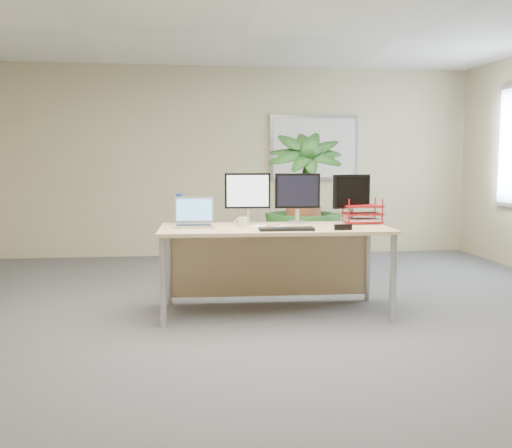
{
  "coord_description": "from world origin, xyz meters",
  "views": [
    {
      "loc": [
        -0.63,
        -4.23,
        1.35
      ],
      "look_at": [
        -0.08,
        0.35,
        0.85
      ],
      "focal_mm": 40.0,
      "sensor_mm": 36.0,
      "label": 1
    }
  ],
  "objects": [
    {
      "name": "back_wall",
      "position": [
        0.0,
        4.0,
        1.35
      ],
      "size": [
        7.0,
        0.04,
        2.7
      ],
      "primitive_type": "cube",
      "color": "#C3B08A",
      "rests_on": "floor"
    },
    {
      "name": "water_bottle",
      "position": [
        -0.7,
        1.08,
        0.91
      ],
      "size": [
        0.07,
        0.07,
        0.28
      ],
      "color": "silver",
      "rests_on": "desk"
    },
    {
      "name": "desk",
      "position": [
        0.13,
        0.83,
        0.61
      ],
      "size": [
        2.04,
        0.91,
        0.78
      ],
      "color": "tan",
      "rests_on": "floor"
    },
    {
      "name": "yellow_highlighter",
      "position": [
        0.31,
        0.65,
        0.78
      ],
      "size": [
        0.12,
        0.05,
        0.02
      ],
      "primitive_type": "cylinder",
      "rotation": [
        0.0,
        1.57,
        -0.31
      ],
      "color": "yellow",
      "rests_on": "desk"
    },
    {
      "name": "stapler",
      "position": [
        0.66,
        0.42,
        0.8
      ],
      "size": [
        0.15,
        0.04,
        0.05
      ],
      "primitive_type": "cube",
      "rotation": [
        0.0,
        0.0,
        -0.03
      ],
      "color": "black",
      "rests_on": "desk"
    },
    {
      "name": "laptop",
      "position": [
        -0.58,
        0.86,
        0.84
      ],
      "size": [
        0.37,
        0.33,
        0.26
      ],
      "color": "#B9B8BD",
      "rests_on": "desk"
    },
    {
      "name": "whiteboard",
      "position": [
        1.2,
        3.97,
        1.55
      ],
      "size": [
        1.3,
        0.04,
        0.95
      ],
      "color": "#B4B3B8",
      "rests_on": "back_wall"
    },
    {
      "name": "orange_pen",
      "position": [
        0.11,
        0.7,
        0.79
      ],
      "size": [
        0.13,
        0.07,
        0.01
      ],
      "primitive_type": "cylinder",
      "rotation": [
        0.0,
        1.57,
        0.42
      ],
      "color": "#CB4D16",
      "rests_on": "spiral_notebook"
    },
    {
      "name": "keyboard",
      "position": [
        0.19,
        0.46,
        0.79
      ],
      "size": [
        0.47,
        0.17,
        0.03
      ],
      "primitive_type": "cube",
      "rotation": [
        0.0,
        0.0,
        -0.03
      ],
      "color": "black",
      "rests_on": "desk"
    },
    {
      "name": "coffee_mug",
      "position": [
        -0.16,
        0.7,
        0.82
      ],
      "size": [
        0.12,
        0.08,
        0.09
      ],
      "color": "white",
      "rests_on": "desk"
    },
    {
      "name": "floor_plant",
      "position": [
        0.66,
        2.08,
        0.75
      ],
      "size": [
        0.92,
        0.92,
        1.5
      ],
      "primitive_type": "imported",
      "rotation": [
        0.0,
        0.0,
        -0.1
      ],
      "color": "#173914",
      "rests_on": "floor"
    },
    {
      "name": "monitor_dark",
      "position": [
        0.9,
        0.98,
        1.04
      ],
      "size": [
        0.39,
        0.19,
        0.45
      ],
      "color": "#BBBBC0",
      "rests_on": "desk"
    },
    {
      "name": "monitor_left",
      "position": [
        -0.08,
        1.01,
        1.05
      ],
      "size": [
        0.42,
        0.19,
        0.47
      ],
      "color": "#BBBBC0",
      "rests_on": "desk"
    },
    {
      "name": "monitor_right",
      "position": [
        0.38,
        0.98,
        1.04
      ],
      "size": [
        0.42,
        0.19,
        0.47
      ],
      "color": "#BBBBC0",
      "rests_on": "desk"
    },
    {
      "name": "spiral_notebook",
      "position": [
        0.08,
        0.68,
        0.78
      ],
      "size": [
        0.29,
        0.23,
        0.01
      ],
      "primitive_type": "cube",
      "rotation": [
        0.0,
        0.0,
        -0.1
      ],
      "color": "white",
      "rests_on": "desk"
    },
    {
      "name": "floor",
      "position": [
        0.0,
        0.0,
        0.0
      ],
      "size": [
        8.0,
        8.0,
        0.0
      ],
      "primitive_type": "plane",
      "color": "#4D4C52",
      "rests_on": "ground"
    },
    {
      "name": "letter_tray",
      "position": [
        0.99,
        0.93,
        0.85
      ],
      "size": [
        0.35,
        0.27,
        0.16
      ],
      "color": "maroon",
      "rests_on": "desk"
    }
  ]
}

